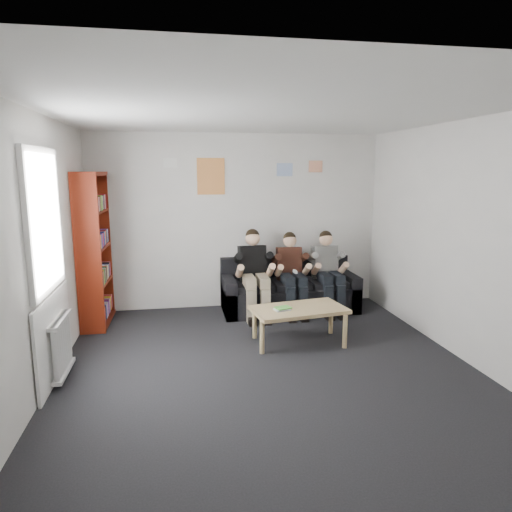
{
  "coord_description": "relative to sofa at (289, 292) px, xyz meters",
  "views": [
    {
      "loc": [
        -0.94,
        -4.55,
        2.14
      ],
      "look_at": [
        0.09,
        1.3,
        1.02
      ],
      "focal_mm": 32.0,
      "sensor_mm": 36.0,
      "label": 1
    }
  ],
  "objects": [
    {
      "name": "room_shell",
      "position": [
        -0.74,
        -2.11,
        1.07
      ],
      "size": [
        5.0,
        5.0,
        5.0
      ],
      "color": "black",
      "rests_on": "ground"
    },
    {
      "name": "sofa",
      "position": [
        0.0,
        0.0,
        0.0
      ],
      "size": [
        2.05,
        0.84,
        0.79
      ],
      "color": "black",
      "rests_on": "ground"
    },
    {
      "name": "bookshelf",
      "position": [
        -2.81,
        -0.15,
        0.78
      ],
      "size": [
        0.32,
        0.95,
        2.12
      ],
      "rotation": [
        0.0,
        0.0,
        -0.02
      ],
      "color": "maroon",
      "rests_on": "ground"
    },
    {
      "name": "coffee_table",
      "position": [
        -0.22,
        -1.39,
        0.12
      ],
      "size": [
        1.14,
        0.63,
        0.46
      ],
      "rotation": [
        0.0,
        0.0,
        0.16
      ],
      "color": "tan",
      "rests_on": "ground"
    },
    {
      "name": "game_cases",
      "position": [
        -0.43,
        -1.43,
        0.19
      ],
      "size": [
        0.2,
        0.16,
        0.03
      ],
      "rotation": [
        0.0,
        0.0,
        0.22
      ],
      "color": "silver",
      "rests_on": "coffee_table"
    },
    {
      "name": "person_left",
      "position": [
        -0.57,
        -0.19,
        0.35
      ],
      "size": [
        0.4,
        0.86,
        1.28
      ],
      "rotation": [
        0.0,
        0.0,
        0.07
      ],
      "color": "black",
      "rests_on": "sofa"
    },
    {
      "name": "person_middle",
      "position": [
        0.0,
        -0.19,
        0.33
      ],
      "size": [
        0.37,
        0.79,
        1.22
      ],
      "rotation": [
        0.0,
        0.0,
        -0.05
      ],
      "color": "#452217",
      "rests_on": "sofa"
    },
    {
      "name": "person_right",
      "position": [
        0.57,
        -0.19,
        0.33
      ],
      "size": [
        0.37,
        0.8,
        1.23
      ],
      "rotation": [
        0.0,
        0.0,
        0.05
      ],
      "color": "beige",
      "rests_on": "sofa"
    },
    {
      "name": "radiator",
      "position": [
        -2.89,
        -1.91,
        0.07
      ],
      "size": [
        0.1,
        0.64,
        0.6
      ],
      "color": "silver",
      "rests_on": "ground"
    },
    {
      "name": "window",
      "position": [
        -2.97,
        -1.91,
        0.74
      ],
      "size": [
        0.05,
        1.3,
        2.36
      ],
      "color": "white",
      "rests_on": "room_shell"
    },
    {
      "name": "poster_large",
      "position": [
        -1.14,
        0.38,
        1.77
      ],
      "size": [
        0.42,
        0.01,
        0.55
      ],
      "primitive_type": "cube",
      "color": "gold",
      "rests_on": "room_shell"
    },
    {
      "name": "poster_blue",
      "position": [
        0.01,
        0.38,
        1.87
      ],
      "size": [
        0.25,
        0.01,
        0.2
      ],
      "primitive_type": "cube",
      "color": "#396FC3",
      "rests_on": "room_shell"
    },
    {
      "name": "poster_pink",
      "position": [
        0.51,
        0.38,
        1.92
      ],
      "size": [
        0.22,
        0.01,
        0.18
      ],
      "primitive_type": "cube",
      "color": "#E4479E",
      "rests_on": "room_shell"
    },
    {
      "name": "poster_sign",
      "position": [
        -1.74,
        0.38,
        1.97
      ],
      "size": [
        0.2,
        0.01,
        0.14
      ],
      "primitive_type": "cube",
      "color": "white",
      "rests_on": "room_shell"
    }
  ]
}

